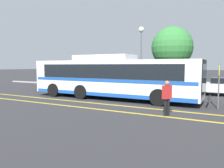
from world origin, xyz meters
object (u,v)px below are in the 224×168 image
(parked_car_3, at_px, (223,86))
(pedestrian_0, at_px, (167,96))
(transit_bus, at_px, (112,77))
(parked_car_2, at_px, (154,83))
(street_lamp, at_px, (141,41))
(parked_car_1, at_px, (104,81))
(parked_car_0, at_px, (57,79))
(bus_stop_sign, at_px, (219,81))
(tree_0, at_px, (172,47))

(parked_car_3, bearing_deg, pedestrian_0, 165.65)
(transit_bus, relative_size, parked_car_2, 2.82)
(parked_car_2, distance_m, street_lamp, 5.11)
(parked_car_2, bearing_deg, parked_car_3, 91.67)
(parked_car_3, distance_m, street_lamp, 9.00)
(pedestrian_0, bearing_deg, parked_car_3, -160.86)
(parked_car_1, bearing_deg, parked_car_2, 92.61)
(parked_car_0, bearing_deg, parked_car_3, -84.91)
(parked_car_0, distance_m, parked_car_1, 6.14)
(bus_stop_sign, distance_m, tree_0, 11.17)
(parked_car_0, height_order, street_lamp, street_lamp)
(parked_car_3, bearing_deg, bus_stop_sign, 178.16)
(parked_car_1, xyz_separation_m, tree_0, (5.96, 3.63, 3.45))
(transit_bus, bearing_deg, street_lamp, -174.20)
(transit_bus, height_order, pedestrian_0, transit_bus)
(transit_bus, xyz_separation_m, tree_0, (2.03, 9.16, 2.63))
(bus_stop_sign, relative_size, tree_0, 0.39)
(parked_car_0, relative_size, parked_car_2, 1.11)
(parked_car_0, height_order, parked_car_3, parked_car_0)
(parked_car_0, distance_m, pedestrian_0, 17.32)
(pedestrian_0, xyz_separation_m, bus_stop_sign, (2.03, 2.87, 0.60))
(street_lamp, distance_m, tree_0, 3.19)
(parked_car_3, distance_m, pedestrian_0, 9.21)
(parked_car_1, height_order, pedestrian_0, pedestrian_0)
(bus_stop_sign, bearing_deg, parked_car_3, 179.14)
(parked_car_1, distance_m, pedestrian_0, 12.51)
(transit_bus, height_order, parked_car_0, transit_bus)
(bus_stop_sign, height_order, street_lamp, street_lamp)
(parked_car_2, height_order, tree_0, tree_0)
(bus_stop_sign, bearing_deg, parked_car_2, -138.26)
(parked_car_3, height_order, street_lamp, street_lamp)
(tree_0, bearing_deg, transit_bus, -102.47)
(transit_bus, xyz_separation_m, street_lamp, (-0.80, 7.80, 3.24))
(parked_car_2, relative_size, parked_car_3, 0.94)
(street_lamp, bearing_deg, transit_bus, -84.16)
(parked_car_0, xyz_separation_m, pedestrian_0, (14.84, -8.93, 0.19))
(transit_bus, distance_m, parked_car_3, 8.87)
(street_lamp, height_order, tree_0, tree_0)
(street_lamp, bearing_deg, parked_car_0, -165.98)
(parked_car_2, distance_m, parked_car_3, 5.56)
(parked_car_0, relative_size, bus_stop_sign, 2.00)
(tree_0, bearing_deg, parked_car_1, -148.67)
(parked_car_0, bearing_deg, street_lamp, -70.99)
(parked_car_0, relative_size, street_lamp, 0.77)
(parked_car_1, height_order, parked_car_2, parked_car_2)
(parked_car_3, xyz_separation_m, bus_stop_sign, (-0.09, -6.09, 0.81))
(street_lamp, relative_size, tree_0, 1.00)
(pedestrian_0, xyz_separation_m, street_lamp, (-5.57, 11.24, 3.86))
(parked_car_2, height_order, pedestrian_0, pedestrian_0)
(parked_car_0, bearing_deg, bus_stop_sign, -104.76)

